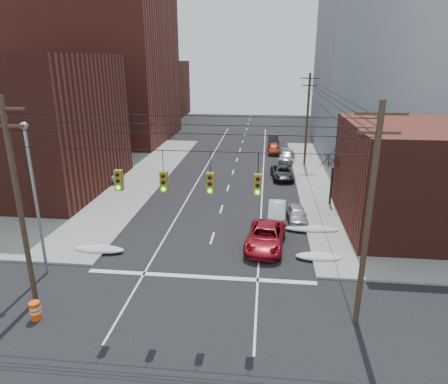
% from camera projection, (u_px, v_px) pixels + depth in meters
% --- Properties ---
extents(ground, '(160.00, 160.00, 0.00)m').
position_uv_depth(ground, '(177.00, 351.00, 18.11)').
color(ground, black).
rests_on(ground, ground).
extents(building_brick_tall, '(24.00, 20.00, 30.00)m').
position_uv_depth(building_brick_tall, '(87.00, 42.00, 60.97)').
color(building_brick_tall, maroon).
rests_on(building_brick_tall, ground).
extents(building_brick_near, '(20.00, 16.00, 13.00)m').
position_uv_depth(building_brick_near, '(2.00, 124.00, 38.98)').
color(building_brick_near, '#512018').
rests_on(building_brick_near, ground).
extents(building_brick_far, '(22.00, 18.00, 12.00)m').
position_uv_depth(building_brick_far, '(133.00, 89.00, 88.55)').
color(building_brick_far, '#512018').
rests_on(building_brick_far, ground).
extents(building_office, '(22.00, 20.00, 25.00)m').
position_uv_depth(building_office, '(406.00, 59.00, 53.36)').
color(building_office, gray).
rests_on(building_office, ground).
extents(building_glass, '(20.00, 18.00, 22.00)m').
position_uv_depth(building_glass, '(373.00, 67.00, 78.14)').
color(building_glass, gray).
rests_on(building_glass, ground).
extents(utility_pole_left, '(2.20, 0.28, 11.00)m').
position_uv_depth(utility_pole_left, '(19.00, 202.00, 19.95)').
color(utility_pole_left, '#473323').
rests_on(utility_pole_left, ground).
extents(utility_pole_right, '(2.20, 0.28, 11.00)m').
position_uv_depth(utility_pole_right, '(369.00, 216.00, 18.23)').
color(utility_pole_right, '#473323').
rests_on(utility_pole_right, ground).
extents(utility_pole_far, '(2.20, 0.28, 11.00)m').
position_uv_depth(utility_pole_far, '(307.00, 118.00, 47.44)').
color(utility_pole_far, '#473323').
rests_on(utility_pole_far, ground).
extents(traffic_signals, '(17.00, 0.42, 2.02)m').
position_uv_depth(traffic_signals, '(187.00, 181.00, 18.61)').
color(traffic_signals, black).
rests_on(traffic_signals, ground).
extents(street_light, '(0.44, 0.44, 9.32)m').
position_uv_depth(street_light, '(34.00, 188.00, 22.95)').
color(street_light, gray).
rests_on(street_light, ground).
extents(bare_tree, '(2.09, 2.20, 4.93)m').
position_uv_depth(bare_tree, '(331.00, 181.00, 35.25)').
color(bare_tree, black).
rests_on(bare_tree, ground).
extents(snow_nw, '(3.50, 1.08, 0.42)m').
position_uv_depth(snow_nw, '(99.00, 249.00, 27.27)').
color(snow_nw, silver).
rests_on(snow_nw, ground).
extents(snow_ne, '(3.00, 1.08, 0.42)m').
position_uv_depth(snow_ne, '(318.00, 257.00, 26.25)').
color(snow_ne, silver).
rests_on(snow_ne, ground).
extents(snow_east_far, '(4.00, 1.08, 0.42)m').
position_uv_depth(snow_east_far, '(311.00, 229.00, 30.49)').
color(snow_east_far, silver).
rests_on(snow_east_far, ground).
extents(red_pickup, '(3.08, 5.72, 1.53)m').
position_uv_depth(red_pickup, '(265.00, 237.00, 27.83)').
color(red_pickup, maroon).
rests_on(red_pickup, ground).
extents(parked_car_a, '(1.70, 3.82, 1.27)m').
position_uv_depth(parked_car_a, '(297.00, 214.00, 32.18)').
color(parked_car_a, '#AEAEB3').
rests_on(parked_car_a, ground).
extents(parked_car_b, '(1.55, 4.02, 1.31)m').
position_uv_depth(parked_car_b, '(277.00, 211.00, 32.95)').
color(parked_car_b, silver).
rests_on(parked_car_b, ground).
extents(parked_car_c, '(2.65, 4.97, 1.33)m').
position_uv_depth(parked_car_c, '(282.00, 173.00, 43.73)').
color(parked_car_c, black).
rests_on(parked_car_c, ground).
extents(parked_car_d, '(2.40, 4.83, 1.35)m').
position_uv_depth(parked_car_d, '(287.00, 157.00, 50.91)').
color(parked_car_d, '#9F9FA3').
rests_on(parked_car_d, ground).
extents(parked_car_e, '(1.90, 4.34, 1.46)m').
position_uv_depth(parked_car_e, '(274.00, 148.00, 55.31)').
color(parked_car_e, '#97270D').
rests_on(parked_car_e, ground).
extents(parked_car_f, '(1.67, 4.04, 1.30)m').
position_uv_depth(parked_car_f, '(273.00, 139.00, 61.69)').
color(parked_car_f, black).
rests_on(parked_car_f, ground).
extents(lot_car_a, '(4.96, 3.21, 1.54)m').
position_uv_depth(lot_car_a, '(62.00, 190.00, 37.23)').
color(lot_car_a, silver).
rests_on(lot_car_a, sidewalk_nw).
extents(lot_car_b, '(5.26, 2.87, 1.40)m').
position_uv_depth(lot_car_b, '(101.00, 175.00, 42.38)').
color(lot_car_b, '#A0A0A4').
rests_on(lot_car_b, sidewalk_nw).
extents(lot_car_c, '(5.19, 3.48, 1.40)m').
position_uv_depth(lot_car_c, '(50.00, 178.00, 41.22)').
color(lot_car_c, black).
rests_on(lot_car_c, sidewalk_nw).
extents(lot_car_d, '(4.33, 2.54, 1.38)m').
position_uv_depth(lot_car_d, '(66.00, 170.00, 44.03)').
color(lot_car_d, '#B3B3B8').
rests_on(lot_car_d, sidewalk_nw).
extents(construction_barrel, '(0.61, 0.61, 0.96)m').
position_uv_depth(construction_barrel, '(35.00, 310.00, 20.19)').
color(construction_barrel, '#FB4D0D').
rests_on(construction_barrel, ground).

